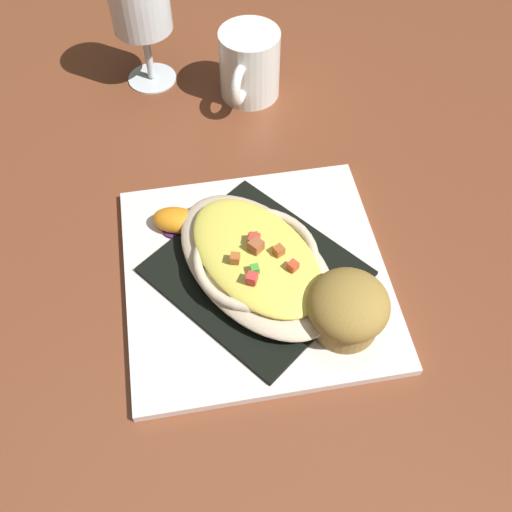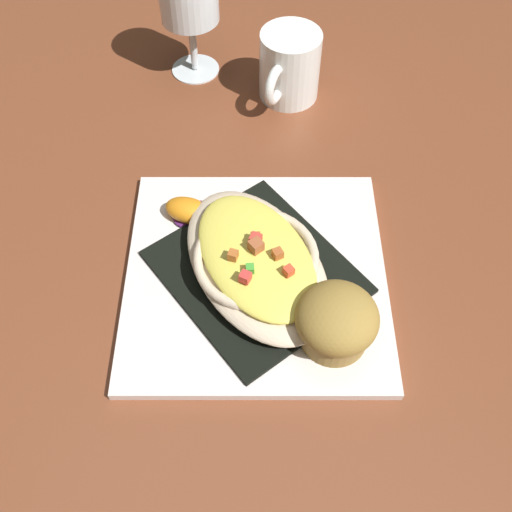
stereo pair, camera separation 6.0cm
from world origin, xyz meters
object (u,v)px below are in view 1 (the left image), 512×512
(coffee_mug, at_px, (249,67))
(square_plate, at_px, (256,275))
(orange_garnish, at_px, (178,221))
(muffin, at_px, (347,308))
(stemmed_glass, at_px, (141,12))
(gratin_dish, at_px, (256,260))

(coffee_mug, bearing_deg, square_plate, 168.60)
(square_plate, xyz_separation_m, coffee_mug, (0.29, -0.06, 0.04))
(orange_garnish, xyz_separation_m, coffee_mug, (0.21, -0.13, 0.02))
(square_plate, xyz_separation_m, muffin, (-0.08, -0.07, 0.04))
(coffee_mug, height_order, stemmed_glass, stemmed_glass)
(coffee_mug, relative_size, stemmed_glass, 0.74)
(square_plate, height_order, muffin, muffin)
(orange_garnish, height_order, coffee_mug, coffee_mug)
(gratin_dish, distance_m, muffin, 0.11)
(orange_garnish, bearing_deg, stemmed_glass, -0.93)
(stemmed_glass, bearing_deg, gratin_dish, -169.59)
(square_plate, xyz_separation_m, orange_garnish, (0.08, 0.07, 0.02))
(square_plate, relative_size, gratin_dish, 1.13)
(square_plate, distance_m, stemmed_glass, 0.37)
(stemmed_glass, bearing_deg, orange_garnish, 179.07)
(orange_garnish, relative_size, stemmed_glass, 0.47)
(gratin_dish, relative_size, orange_garnish, 3.64)
(muffin, height_order, coffee_mug, coffee_mug)
(square_plate, height_order, coffee_mug, coffee_mug)
(muffin, bearing_deg, gratin_dish, 41.79)
(muffin, relative_size, stemmed_glass, 0.56)
(square_plate, height_order, orange_garnish, orange_garnish)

